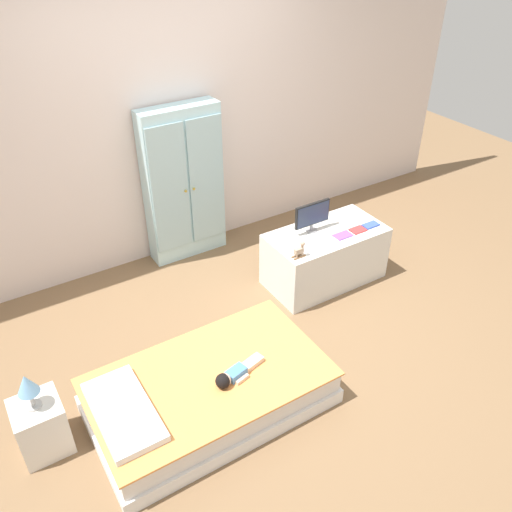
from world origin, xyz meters
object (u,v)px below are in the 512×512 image
object	(u,v)px
wardrobe	(184,184)
tv_stand	(325,256)
doll	(231,376)
tv_monitor	(312,215)
rocking_horse_toy	(300,250)
bed	(210,391)
book_red	(358,230)
book_blue	(371,225)
table_lamp	(27,386)
book_purple	(343,235)
nightstand	(41,427)

from	to	relation	value
wardrobe	tv_stand	size ratio (longest dim) A/B	1.40
doll	tv_stand	xyz separation A→B (m)	(1.40, 0.83, -0.06)
tv_monitor	rocking_horse_toy	distance (m)	0.42
bed	book_red	xyz separation A→B (m)	(1.75, 0.60, 0.36)
book_blue	tv_monitor	bearing A→B (deg)	156.45
table_lamp	book_purple	world-z (taller)	table_lamp
bed	doll	world-z (taller)	doll
wardrobe	book_red	size ratio (longest dim) A/B	10.83
rocking_horse_toy	book_purple	xyz separation A→B (m)	(0.48, 0.06, -0.06)
doll	tv_stand	size ratio (longest dim) A/B	0.38
rocking_horse_toy	book_purple	size ratio (longest dim) A/B	0.88
tv_monitor	nightstand	bearing A→B (deg)	-167.02
table_lamp	tv_monitor	xyz separation A→B (m)	(2.43, 0.56, 0.10)
wardrobe	nightstand	bearing A→B (deg)	-138.67
wardrobe	tv_monitor	world-z (taller)	wardrobe
doll	table_lamp	distance (m)	1.20
nightstand	table_lamp	size ratio (longest dim) A/B	1.49
book_blue	rocking_horse_toy	bearing A→B (deg)	-175.86
wardrobe	book_blue	world-z (taller)	wardrobe
bed	book_purple	bearing A→B (deg)	20.74
nightstand	wardrobe	distance (m)	2.34
nightstand	bed	bearing A→B (deg)	-13.83
doll	book_red	distance (m)	1.80
bed	book_blue	size ratio (longest dim) A/B	10.71
doll	book_purple	size ratio (longest dim) A/B	2.58
book_red	book_blue	distance (m)	0.14
tv_monitor	book_blue	size ratio (longest dim) A/B	2.33
wardrobe	book_blue	size ratio (longest dim) A/B	9.87
wardrobe	tv_stand	bearing A→B (deg)	-52.00
doll	wardrobe	distance (m)	2.00
book_red	book_blue	xyz separation A→B (m)	(0.14, 0.00, 0.00)
tv_stand	book_blue	distance (m)	0.47
doll	book_blue	distance (m)	1.93
bed	tv_monitor	bearing A→B (deg)	29.71
tv_stand	book_red	size ratio (longest dim) A/B	7.72
nightstand	book_purple	xyz separation A→B (m)	(2.60, 0.35, 0.31)
table_lamp	tv_stand	xyz separation A→B (m)	(2.53, 0.47, -0.30)
nightstand	book_blue	distance (m)	2.95
doll	wardrobe	xyz separation A→B (m)	(0.59, 1.86, 0.40)
nightstand	rocking_horse_toy	bearing A→B (deg)	7.95
wardrobe	tv_monitor	size ratio (longest dim) A/B	4.24
nightstand	book_purple	distance (m)	2.64
bed	tv_stand	size ratio (longest dim) A/B	1.52
rocking_horse_toy	wardrobe	bearing A→B (deg)	108.32
bed	wardrobe	distance (m)	1.98
doll	rocking_horse_toy	distance (m)	1.21
wardrobe	tv_stand	distance (m)	1.40
wardrobe	book_purple	bearing A→B (deg)	-52.51
doll	tv_monitor	distance (m)	1.63
bed	book_red	size ratio (longest dim) A/B	11.75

